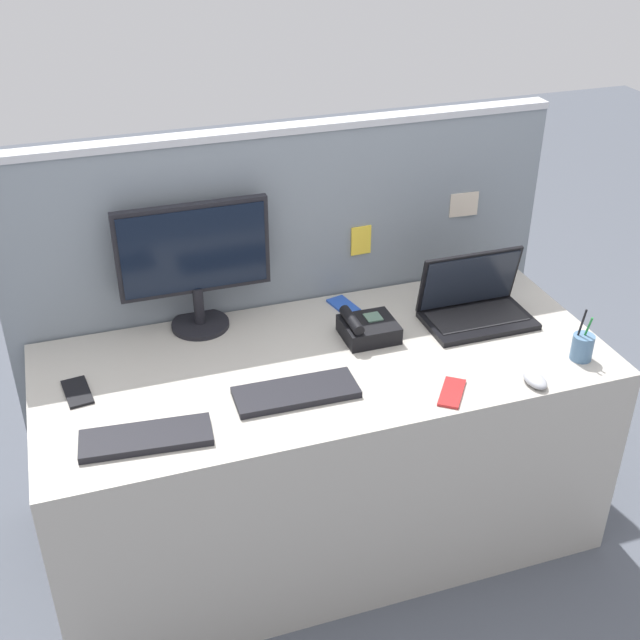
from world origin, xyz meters
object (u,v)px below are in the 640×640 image
at_px(pen_cup, 582,347).
at_px(cell_phone_black_slab, 77,392).
at_px(keyboard_main, 146,438).
at_px(desk_phone, 367,328).
at_px(laptop, 474,303).
at_px(desktop_monitor, 194,258).
at_px(computer_mouse_right_hand, 535,380).
at_px(keyboard_spare, 296,392).
at_px(cell_phone_blue_case, 343,305).
at_px(cell_phone_red_case, 452,393).

relative_size(pen_cup, cell_phone_black_slab, 1.21).
bearing_deg(cell_phone_black_slab, keyboard_main, -67.68).
bearing_deg(desk_phone, pen_cup, -29.24).
xyz_separation_m(laptop, keyboard_main, (-1.19, -0.32, -0.05)).
bearing_deg(desktop_monitor, keyboard_main, -114.77).
relative_size(desk_phone, computer_mouse_right_hand, 1.79).
bearing_deg(pen_cup, keyboard_spare, 174.06).
distance_m(pen_cup, cell_phone_blue_case, 0.83).
bearing_deg(cell_phone_black_slab, computer_mouse_right_hand, -23.67).
xyz_separation_m(desktop_monitor, computer_mouse_right_hand, (0.91, -0.67, -0.24)).
xyz_separation_m(desk_phone, computer_mouse_right_hand, (0.39, -0.42, -0.02)).
bearing_deg(desktop_monitor, laptop, -15.29).
relative_size(desktop_monitor, cell_phone_blue_case, 4.06).
bearing_deg(cell_phone_black_slab, pen_cup, -18.76).
xyz_separation_m(laptop, cell_phone_blue_case, (-0.41, 0.22, -0.06)).
bearing_deg(keyboard_main, keyboard_spare, 14.58).
height_order(laptop, keyboard_spare, laptop).
distance_m(computer_mouse_right_hand, cell_phone_blue_case, 0.76).
height_order(laptop, keyboard_main, laptop).
distance_m(computer_mouse_right_hand, cell_phone_red_case, 0.27).
xyz_separation_m(desk_phone, cell_phone_black_slab, (-0.95, -0.02, -0.03)).
bearing_deg(keyboard_spare, desk_phone, 38.15).
height_order(laptop, cell_phone_red_case, laptop).
bearing_deg(laptop, computer_mouse_right_hand, -91.04).
bearing_deg(keyboard_spare, pen_cup, -4.66).
bearing_deg(computer_mouse_right_hand, keyboard_main, 173.80).
height_order(desktop_monitor, desk_phone, desktop_monitor).
distance_m(cell_phone_black_slab, cell_phone_red_case, 1.14).
distance_m(laptop, cell_phone_black_slab, 1.35).
relative_size(keyboard_spare, cell_phone_blue_case, 2.99).
bearing_deg(cell_phone_red_case, laptop, 90.91).
distance_m(desktop_monitor, keyboard_spare, 0.59).
distance_m(laptop, computer_mouse_right_hand, 0.43).
distance_m(keyboard_main, keyboard_spare, 0.47).
height_order(laptop, cell_phone_blue_case, laptop).
bearing_deg(pen_cup, computer_mouse_right_hand, -160.03).
bearing_deg(cell_phone_red_case, keyboard_spare, -161.36).
bearing_deg(desk_phone, cell_phone_black_slab, -178.60).
bearing_deg(desktop_monitor, desk_phone, -26.12).
bearing_deg(keyboard_main, computer_mouse_right_hand, 0.49).
relative_size(desk_phone, keyboard_main, 0.49).
relative_size(computer_mouse_right_hand, cell_phone_blue_case, 0.80).
bearing_deg(pen_cup, cell_phone_blue_case, 137.44).
bearing_deg(computer_mouse_right_hand, cell_phone_blue_case, 120.47).
bearing_deg(cell_phone_black_slab, desktop_monitor, 25.55).
bearing_deg(cell_phone_blue_case, laptop, -41.32).
relative_size(keyboard_main, cell_phone_blue_case, 2.92).
xyz_separation_m(pen_cup, cell_phone_blue_case, (-0.61, 0.56, -0.04)).
distance_m(desktop_monitor, keyboard_main, 0.68).
xyz_separation_m(keyboard_spare, computer_mouse_right_hand, (0.72, -0.18, 0.01)).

